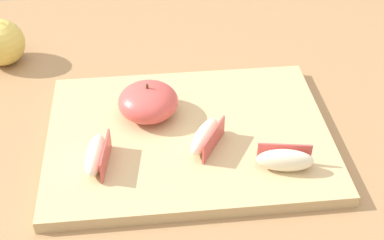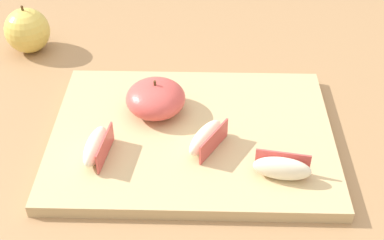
{
  "view_description": "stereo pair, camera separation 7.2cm",
  "coord_description": "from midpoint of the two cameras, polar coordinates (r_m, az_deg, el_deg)",
  "views": [
    {
      "loc": [
        -0.0,
        -0.56,
        1.28
      ],
      "look_at": [
        0.05,
        -0.01,
        0.82
      ],
      "focal_mm": 49.35,
      "sensor_mm": 36.0,
      "label": 1
    },
    {
      "loc": [
        0.07,
        -0.56,
        1.28
      ],
      "look_at": [
        0.05,
        -0.01,
        0.82
      ],
      "focal_mm": 49.35,
      "sensor_mm": 36.0,
      "label": 2
    }
  ],
  "objects": [
    {
      "name": "dining_table",
      "position": [
        0.83,
        -1.19,
        -7.52
      ],
      "size": [
        1.25,
        0.92,
        0.78
      ],
      "color": "#9E754C",
      "rests_on": "ground_plane"
    },
    {
      "name": "apple_wedge_middle",
      "position": [
        0.69,
        -7.4,
        -2.97
      ],
      "size": [
        0.04,
        0.08,
        0.03
      ],
      "color": "#F4EACC",
      "rests_on": "cutting_board"
    },
    {
      "name": "cutting_board",
      "position": [
        0.74,
        2.79,
        -1.83
      ],
      "size": [
        0.39,
        0.29,
        0.02
      ],
      "color": "tan",
      "rests_on": "dining_table"
    },
    {
      "name": "apple_wedge_left",
      "position": [
        0.7,
        4.5,
        -2.06
      ],
      "size": [
        0.06,
        0.07,
        0.03
      ],
      "color": "#F4EACC",
      "rests_on": "cutting_board"
    },
    {
      "name": "apple_wedge_front",
      "position": [
        0.68,
        12.76,
        -5.21
      ],
      "size": [
        0.08,
        0.04,
        0.03
      ],
      "color": "#F4EACC",
      "rests_on": "cutting_board"
    },
    {
      "name": "apple_half_skin_up",
      "position": [
        0.75,
        -1.12,
        2.24
      ],
      "size": [
        0.09,
        0.09,
        0.05
      ],
      "color": "#D14C47",
      "rests_on": "cutting_board"
    },
    {
      "name": "whole_apple_golden",
      "position": [
        0.95,
        -15.32,
        9.24
      ],
      "size": [
        0.08,
        0.08,
        0.09
      ],
      "color": "#DBBC51",
      "rests_on": "dining_table"
    }
  ]
}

